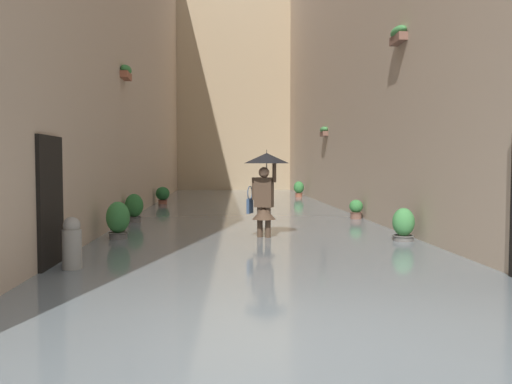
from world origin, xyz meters
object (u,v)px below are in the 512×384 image
Objects in this scene: potted_plant_near_right at (134,210)px; potted_plant_far_left at (403,229)px; person_wading at (265,180)px; potted_plant_near_left at (299,190)px; potted_plant_mid_left at (356,211)px; potted_plant_mid_right at (118,223)px; potted_plant_far_right at (163,196)px; mooring_bollard at (72,249)px.

potted_plant_near_right is 1.10× the size of potted_plant_far_left.
person_wading is 2.21× the size of potted_plant_near_left.
potted_plant_mid_left is 0.78× the size of potted_plant_near_right.
potted_plant_near_right is 0.98× the size of potted_plant_mid_right.
person_wading is 4.66m from potted_plant_near_right.
potted_plant_near_left is 0.98× the size of potted_plant_near_right.
potted_plant_near_right reaches higher than potted_plant_mid_left.
potted_plant_far_left is (-6.01, 10.35, -0.06)m from potted_plant_far_right.
potted_plant_mid_right is 1.00× the size of mooring_bollard.
potted_plant_mid_right reaches higher than potted_plant_mid_left.
potted_plant_near_left is 0.96× the size of potted_plant_mid_right.
potted_plant_mid_left is 4.37m from potted_plant_far_left.
potted_plant_near_left reaches higher than potted_plant_mid_left.
person_wading is 2.11× the size of mooring_bollard.
potted_plant_mid_right reaches higher than potted_plant_near_right.
potted_plant_near_right reaches higher than potted_plant_near_left.
potted_plant_mid_left is 0.76× the size of potted_plant_mid_right.
potted_plant_near_left is at bearing -109.09° from mooring_bollard.
potted_plant_near_right is 3.22m from potted_plant_mid_right.
potted_plant_mid_left is at bearing -91.63° from potted_plant_far_left.
person_wading is at bearing -14.16° from potted_plant_far_left.
potted_plant_far_left is at bearing 147.37° from potted_plant_near_right.
potted_plant_near_right reaches higher than potted_plant_far_right.
potted_plant_mid_right is 1.13× the size of potted_plant_far_right.
potted_plant_near_right is 6.43m from mooring_bollard.
person_wading is at bearing 51.63° from potted_plant_mid_left.
potted_plant_far_right is at bearing -71.51° from person_wading.
potted_plant_far_left reaches higher than potted_plant_mid_left.
mooring_bollard reaches higher than potted_plant_near_right.
potted_plant_near_right is (5.98, 10.52, -0.00)m from potted_plant_near_left.
potted_plant_near_right is (3.28, -3.18, -0.89)m from person_wading.
potted_plant_mid_left is at bearing -131.27° from mooring_bollard.
potted_plant_mid_left is 0.79× the size of potted_plant_near_left.
mooring_bollard is at bearing 90.29° from potted_plant_far_right.
person_wading is 3.03m from potted_plant_far_left.
potted_plant_far_left is (-5.87, 0.67, -0.08)m from potted_plant_mid_right.
mooring_bollard is (0.07, 3.21, -0.04)m from potted_plant_mid_right.
potted_plant_far_right is (0.13, -9.69, -0.02)m from potted_plant_mid_right.
potted_plant_near_left is 7.18m from potted_plant_far_right.
mooring_bollard reaches higher than potted_plant_near_left.
potted_plant_near_left is 14.90m from potted_plant_mid_right.
mooring_bollard is at bearing 91.05° from potted_plant_near_right.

